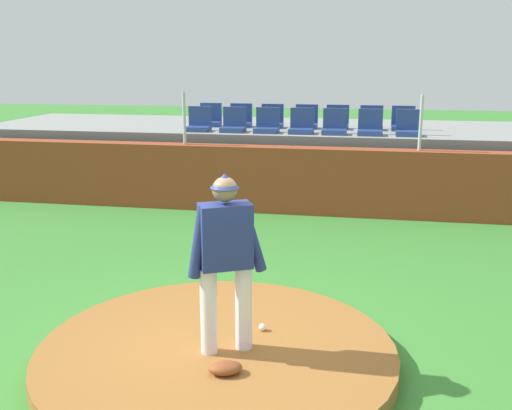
# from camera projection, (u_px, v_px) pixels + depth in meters

# --- Properties ---
(ground_plane) EXTENTS (60.00, 60.00, 0.00)m
(ground_plane) POSITION_uv_depth(u_px,v_px,m) (217.00, 363.00, 5.87)
(ground_plane) COLOR #3A8130
(pitchers_mound) EXTENTS (3.47, 3.47, 0.18)m
(pitchers_mound) POSITION_uv_depth(u_px,v_px,m) (217.00, 355.00, 5.85)
(pitchers_mound) COLOR #955E2B
(pitchers_mound) RESTS_ON ground_plane
(pitcher) EXTENTS (0.72, 0.44, 1.71)m
(pitcher) POSITION_uv_depth(u_px,v_px,m) (226.00, 251.00, 5.52)
(pitcher) COLOR white
(pitcher) RESTS_ON pitchers_mound
(baseball) EXTENTS (0.07, 0.07, 0.07)m
(baseball) POSITION_uv_depth(u_px,v_px,m) (262.00, 327.00, 6.15)
(baseball) COLOR white
(baseball) RESTS_ON pitchers_mound
(fielding_glove) EXTENTS (0.35, 0.29, 0.11)m
(fielding_glove) POSITION_uv_depth(u_px,v_px,m) (225.00, 368.00, 5.30)
(fielding_glove) COLOR brown
(fielding_glove) RESTS_ON pitchers_mound
(brick_barrier) EXTENTS (16.74, 0.40, 1.26)m
(brick_barrier) POSITION_uv_depth(u_px,v_px,m) (293.00, 180.00, 11.41)
(brick_barrier) COLOR brown
(brick_barrier) RESTS_ON ground_plane
(fence_post_left) EXTENTS (0.06, 0.06, 1.00)m
(fence_post_left) POSITION_uv_depth(u_px,v_px,m) (184.00, 118.00, 11.52)
(fence_post_left) COLOR silver
(fence_post_left) RESTS_ON brick_barrier
(fence_post_right) EXTENTS (0.06, 0.06, 1.00)m
(fence_post_right) POSITION_uv_depth(u_px,v_px,m) (421.00, 123.00, 10.74)
(fence_post_right) COLOR silver
(fence_post_right) RESTS_ON brick_barrier
(bleacher_platform) EXTENTS (14.33, 3.60, 1.40)m
(bleacher_platform) POSITION_uv_depth(u_px,v_px,m) (306.00, 157.00, 13.58)
(bleacher_platform) COLOR gray
(bleacher_platform) RESTS_ON ground_plane
(stadium_chair_0) EXTENTS (0.48, 0.44, 0.50)m
(stadium_chair_0) POSITION_uv_depth(u_px,v_px,m) (199.00, 123.00, 12.52)
(stadium_chair_0) COLOR navy
(stadium_chair_0) RESTS_ON bleacher_platform
(stadium_chair_1) EXTENTS (0.48, 0.44, 0.50)m
(stadium_chair_1) POSITION_uv_depth(u_px,v_px,m) (234.00, 124.00, 12.38)
(stadium_chair_1) COLOR navy
(stadium_chair_1) RESTS_ON bleacher_platform
(stadium_chair_2) EXTENTS (0.48, 0.44, 0.50)m
(stadium_chair_2) POSITION_uv_depth(u_px,v_px,m) (267.00, 125.00, 12.25)
(stadium_chair_2) COLOR navy
(stadium_chair_2) RESTS_ON bleacher_platform
(stadium_chair_3) EXTENTS (0.48, 0.44, 0.50)m
(stadium_chair_3) POSITION_uv_depth(u_px,v_px,m) (302.00, 125.00, 12.14)
(stadium_chair_3) COLOR navy
(stadium_chair_3) RESTS_ON bleacher_platform
(stadium_chair_4) EXTENTS (0.48, 0.44, 0.50)m
(stadium_chair_4) POSITION_uv_depth(u_px,v_px,m) (335.00, 126.00, 12.01)
(stadium_chair_4) COLOR navy
(stadium_chair_4) RESTS_ON bleacher_platform
(stadium_chair_5) EXTENTS (0.48, 0.44, 0.50)m
(stadium_chair_5) POSITION_uv_depth(u_px,v_px,m) (370.00, 127.00, 11.88)
(stadium_chair_5) COLOR navy
(stadium_chair_5) RESTS_ON bleacher_platform
(stadium_chair_6) EXTENTS (0.48, 0.44, 0.50)m
(stadium_chair_6) POSITION_uv_depth(u_px,v_px,m) (408.00, 127.00, 11.79)
(stadium_chair_6) COLOR navy
(stadium_chair_6) RESTS_ON bleacher_platform
(stadium_chair_7) EXTENTS (0.48, 0.44, 0.50)m
(stadium_chair_7) POSITION_uv_depth(u_px,v_px,m) (210.00, 119.00, 13.42)
(stadium_chair_7) COLOR navy
(stadium_chair_7) RESTS_ON bleacher_platform
(stadium_chair_8) EXTENTS (0.48, 0.44, 0.50)m
(stadium_chair_8) POSITION_uv_depth(u_px,v_px,m) (240.00, 119.00, 13.28)
(stadium_chair_8) COLOR navy
(stadium_chair_8) RESTS_ON bleacher_platform
(stadium_chair_9) EXTENTS (0.48, 0.44, 0.50)m
(stadium_chair_9) POSITION_uv_depth(u_px,v_px,m) (272.00, 120.00, 13.14)
(stadium_chair_9) COLOR navy
(stadium_chair_9) RESTS_ON bleacher_platform
(stadium_chair_10) EXTENTS (0.48, 0.44, 0.50)m
(stadium_chair_10) POSITION_uv_depth(u_px,v_px,m) (306.00, 121.00, 13.02)
(stadium_chair_10) COLOR navy
(stadium_chair_10) RESTS_ON bleacher_platform
(stadium_chair_11) EXTENTS (0.48, 0.44, 0.50)m
(stadium_chair_11) POSITION_uv_depth(u_px,v_px,m) (337.00, 121.00, 12.90)
(stadium_chair_11) COLOR navy
(stadium_chair_11) RESTS_ON bleacher_platform
(stadium_chair_12) EXTENTS (0.48, 0.44, 0.50)m
(stadium_chair_12) POSITION_uv_depth(u_px,v_px,m) (371.00, 122.00, 12.76)
(stadium_chair_12) COLOR navy
(stadium_chair_12) RESTS_ON bleacher_platform
(stadium_chair_13) EXTENTS (0.48, 0.44, 0.50)m
(stadium_chair_13) POSITION_uv_depth(u_px,v_px,m) (403.00, 123.00, 12.64)
(stadium_chair_13) COLOR navy
(stadium_chair_13) RESTS_ON bleacher_platform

